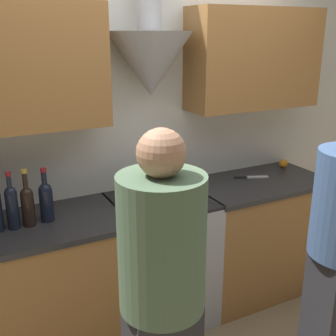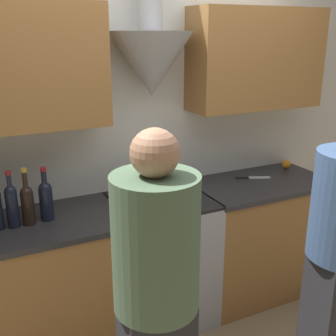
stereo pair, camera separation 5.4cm
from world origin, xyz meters
name	(u,v)px [view 2 (the right image)]	position (x,y,z in m)	size (l,w,h in m)	color
wall_back	(138,112)	(-0.05, 0.58, 1.47)	(8.40, 0.55, 2.60)	silver
counter_left	(19,295)	(-0.96, 0.31, 0.46)	(1.30, 0.62, 0.92)	#9E6B38
counter_right	(257,236)	(0.82, 0.31, 0.46)	(1.03, 0.62, 0.92)	#9E6B38
stove_range	(162,259)	(0.00, 0.31, 0.46)	(0.64, 0.60, 0.92)	#A8AAAF
wine_bottle_6	(12,204)	(-0.94, 0.30, 1.06)	(0.07, 0.07, 0.34)	black
wine_bottle_7	(27,203)	(-0.85, 0.30, 1.05)	(0.07, 0.07, 0.34)	black
wine_bottle_8	(46,199)	(-0.75, 0.32, 1.05)	(0.08, 0.08, 0.33)	black
stock_pot	(143,194)	(-0.14, 0.29, 0.99)	(0.24, 0.24, 0.14)	#A8AAAF
mixing_bowl	(177,187)	(0.14, 0.36, 0.96)	(0.26, 0.26, 0.09)	#A8AAAF
orange_fruit	(286,164)	(1.21, 0.47, 0.95)	(0.07, 0.07, 0.07)	orange
chefs_knife	(253,178)	(0.81, 0.39, 0.92)	(0.26, 0.13, 0.01)	silver
person_foreground_left	(156,309)	(-0.52, -0.75, 0.92)	(0.34, 0.34, 1.67)	#28282D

